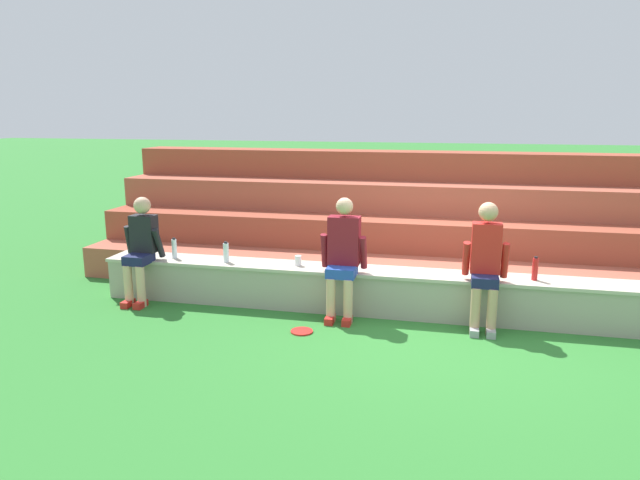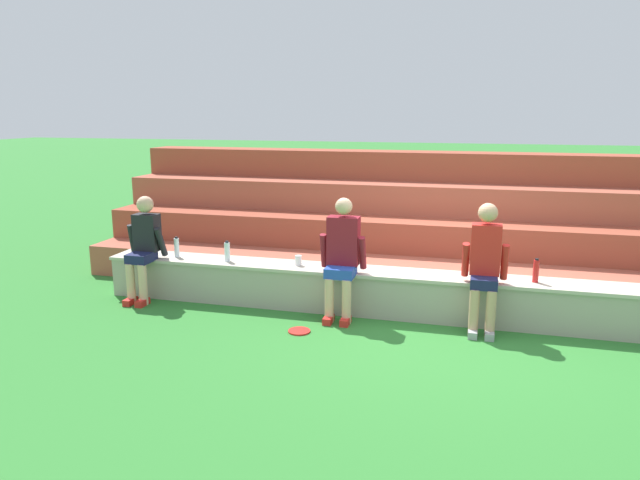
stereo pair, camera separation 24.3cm
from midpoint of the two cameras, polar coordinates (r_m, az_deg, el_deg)
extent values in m
plane|color=#2D752D|center=(7.04, 12.49, -8.17)|extent=(80.00, 80.00, 0.00)
cube|color=#A8A08E|center=(7.17, 12.68, -5.50)|extent=(8.68, 0.48, 0.54)
cube|color=#BCB39F|center=(7.10, 12.78, -3.56)|extent=(8.72, 0.52, 0.04)
cube|color=#AB5440|center=(8.02, 12.96, -3.90)|extent=(10.56, 0.63, 0.45)
cube|color=#9C4530|center=(8.57, 13.20, -1.28)|extent=(10.56, 0.63, 0.91)
cube|color=#A7513C|center=(9.14, 13.42, 1.02)|extent=(10.56, 0.63, 1.36)
cube|color=#9B4530|center=(9.71, 13.61, 3.04)|extent=(10.56, 0.63, 1.81)
cylinder|color=#DBAD89|center=(7.88, -17.26, -4.13)|extent=(0.11, 0.11, 0.54)
cylinder|color=#DBAD89|center=(7.79, -16.16, -4.25)|extent=(0.11, 0.11, 0.54)
cube|color=red|center=(7.92, -17.31, -5.78)|extent=(0.10, 0.22, 0.08)
cube|color=red|center=(7.83, -16.20, -5.92)|extent=(0.10, 0.22, 0.08)
cube|color=#191E47|center=(7.87, -16.32, -1.65)|extent=(0.29, 0.35, 0.12)
cube|color=black|center=(7.95, -15.81, 0.73)|extent=(0.32, 0.20, 0.49)
sphere|color=#DBAD89|center=(7.88, -15.97, 3.38)|extent=(0.22, 0.22, 0.22)
cylinder|color=black|center=(8.06, -17.13, 0.01)|extent=(0.08, 0.15, 0.43)
cylinder|color=black|center=(7.85, -14.51, -0.16)|extent=(0.08, 0.24, 0.42)
cylinder|color=#DBAD89|center=(6.89, 1.94, -5.95)|extent=(0.11, 0.11, 0.54)
cylinder|color=#DBAD89|center=(6.85, 3.63, -6.08)|extent=(0.11, 0.11, 0.54)
cube|color=red|center=(6.93, 1.85, -7.84)|extent=(0.10, 0.22, 0.08)
cube|color=red|center=(6.89, 3.54, -7.98)|extent=(0.10, 0.22, 0.08)
cube|color=#2347B2|center=(6.90, 3.05, -3.13)|extent=(0.34, 0.33, 0.12)
cube|color=maroon|center=(6.95, 3.33, -0.07)|extent=(0.38, 0.20, 0.58)
sphere|color=#DBAD89|center=(6.87, 3.37, 3.31)|extent=(0.21, 0.21, 0.21)
cylinder|color=maroon|center=(7.01, 1.37, -1.04)|extent=(0.08, 0.17, 0.43)
cylinder|color=maroon|center=(6.92, 5.21, -1.28)|extent=(0.08, 0.21, 0.42)
cylinder|color=tan|center=(6.74, 15.89, -6.88)|extent=(0.11, 0.11, 0.54)
cylinder|color=tan|center=(6.75, 17.43, -6.96)|extent=(0.11, 0.11, 0.54)
cube|color=#99999E|center=(6.78, 15.78, -8.81)|extent=(0.10, 0.22, 0.08)
cube|color=#99999E|center=(6.79, 17.31, -8.89)|extent=(0.10, 0.22, 0.08)
cube|color=#191E47|center=(6.77, 16.81, -3.97)|extent=(0.29, 0.33, 0.12)
cube|color=red|center=(6.82, 16.96, -0.88)|extent=(0.33, 0.20, 0.58)
sphere|color=tan|center=(6.74, 17.18, 2.57)|extent=(0.22, 0.22, 0.22)
cylinder|color=red|center=(6.83, 15.11, -1.88)|extent=(0.08, 0.21, 0.42)
cylinder|color=red|center=(6.84, 18.68, -2.07)|extent=(0.08, 0.17, 0.43)
cylinder|color=silver|center=(7.96, -13.06, -0.74)|extent=(0.07, 0.07, 0.26)
cylinder|color=black|center=(7.93, -13.11, 0.23)|extent=(0.04, 0.04, 0.02)
cylinder|color=silver|center=(7.61, -8.21, -1.17)|extent=(0.07, 0.07, 0.25)
cylinder|color=black|center=(7.58, -8.24, -0.18)|extent=(0.04, 0.04, 0.02)
cylinder|color=red|center=(7.10, 21.38, -2.88)|extent=(0.07, 0.07, 0.26)
cylinder|color=black|center=(7.07, 21.47, -1.78)|extent=(0.04, 0.04, 0.02)
cylinder|color=white|center=(7.35, -1.20, -2.02)|extent=(0.08, 0.08, 0.13)
cylinder|color=red|center=(6.67, -1.00, -8.95)|extent=(0.25, 0.25, 0.02)
camera|label=1|loc=(0.12, -89.04, 0.22)|focal=32.55mm
camera|label=2|loc=(0.12, 90.96, -0.22)|focal=32.55mm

